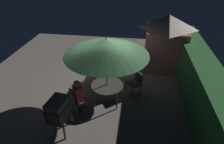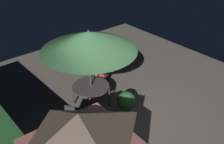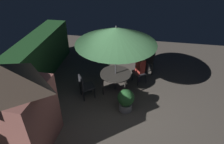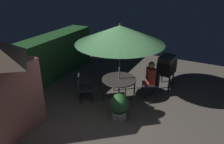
{
  "view_description": "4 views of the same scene",
  "coord_description": "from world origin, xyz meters",
  "px_view_note": "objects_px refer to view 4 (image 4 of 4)",
  "views": [
    {
      "loc": [
        6.03,
        1.19,
        4.62
      ],
      "look_at": [
        0.22,
        0.38,
        0.91
      ],
      "focal_mm": 29.74,
      "sensor_mm": 36.0,
      "label": 1
    },
    {
      "loc": [
        -4.88,
        4.25,
        5.28
      ],
      "look_at": [
        0.4,
        -0.23,
        1.2
      ],
      "focal_mm": 43.62,
      "sensor_mm": 36.0,
      "label": 2
    },
    {
      "loc": [
        -5.24,
        -0.61,
        4.8
      ],
      "look_at": [
        0.34,
        0.34,
        1.07
      ],
      "focal_mm": 32.11,
      "sensor_mm": 36.0,
      "label": 3
    },
    {
      "loc": [
        -5.06,
        -2.44,
        3.85
      ],
      "look_at": [
        0.67,
        0.48,
        0.98
      ],
      "focal_mm": 35.09,
      "sensor_mm": 36.0,
      "label": 4
    }
  ],
  "objects_px": {
    "patio_umbrella": "(120,34)",
    "chair_near_shed": "(153,82)",
    "person_in_red": "(151,75)",
    "patio_table": "(119,81)",
    "potted_plant_by_shed": "(119,106)",
    "chair_far_side": "(83,86)",
    "bbq_grill": "(167,65)"
  },
  "relations": [
    {
      "from": "bbq_grill",
      "to": "chair_near_shed",
      "type": "relative_size",
      "value": 1.33
    },
    {
      "from": "patio_table",
      "to": "potted_plant_by_shed",
      "type": "bearing_deg",
      "value": -154.27
    },
    {
      "from": "patio_table",
      "to": "patio_umbrella",
      "type": "height_order",
      "value": "patio_umbrella"
    },
    {
      "from": "chair_far_side",
      "to": "person_in_red",
      "type": "xyz_separation_m",
      "value": [
        1.28,
        -1.87,
        0.26
      ]
    },
    {
      "from": "patio_umbrella",
      "to": "person_in_red",
      "type": "xyz_separation_m",
      "value": [
        0.64,
        -0.87,
        -1.42
      ]
    },
    {
      "from": "bbq_grill",
      "to": "chair_far_side",
      "type": "relative_size",
      "value": 1.33
    },
    {
      "from": "bbq_grill",
      "to": "person_in_red",
      "type": "relative_size",
      "value": 0.95
    },
    {
      "from": "patio_table",
      "to": "chair_near_shed",
      "type": "height_order",
      "value": "chair_near_shed"
    },
    {
      "from": "chair_far_side",
      "to": "potted_plant_by_shed",
      "type": "xyz_separation_m",
      "value": [
        -0.4,
        -1.5,
        -0.09
      ]
    },
    {
      "from": "patio_table",
      "to": "chair_far_side",
      "type": "xyz_separation_m",
      "value": [
        -0.64,
        1.0,
        -0.14
      ]
    },
    {
      "from": "chair_far_side",
      "to": "patio_table",
      "type": "bearing_deg",
      "value": -57.18
    },
    {
      "from": "chair_near_shed",
      "to": "person_in_red",
      "type": "height_order",
      "value": "person_in_red"
    },
    {
      "from": "chair_near_shed",
      "to": "person_in_red",
      "type": "bearing_deg",
      "value": 126.38
    },
    {
      "from": "bbq_grill",
      "to": "patio_umbrella",
      "type": "bearing_deg",
      "value": 143.13
    },
    {
      "from": "bbq_grill",
      "to": "chair_far_side",
      "type": "height_order",
      "value": "bbq_grill"
    },
    {
      "from": "bbq_grill",
      "to": "chair_far_side",
      "type": "distance_m",
      "value": 3.11
    },
    {
      "from": "chair_far_side",
      "to": "person_in_red",
      "type": "bearing_deg",
      "value": -55.49
    },
    {
      "from": "patio_table",
      "to": "person_in_red",
      "type": "relative_size",
      "value": 0.9
    },
    {
      "from": "person_in_red",
      "to": "patio_umbrella",
      "type": "bearing_deg",
      "value": 126.38
    },
    {
      "from": "chair_far_side",
      "to": "person_in_red",
      "type": "distance_m",
      "value": 2.28
    },
    {
      "from": "patio_umbrella",
      "to": "chair_near_shed",
      "type": "height_order",
      "value": "patio_umbrella"
    },
    {
      "from": "patio_umbrella",
      "to": "chair_far_side",
      "type": "height_order",
      "value": "patio_umbrella"
    },
    {
      "from": "patio_table",
      "to": "patio_umbrella",
      "type": "relative_size",
      "value": 0.42
    },
    {
      "from": "patio_umbrella",
      "to": "bbq_grill",
      "type": "bearing_deg",
      "value": -36.87
    },
    {
      "from": "patio_table",
      "to": "chair_far_side",
      "type": "relative_size",
      "value": 1.26
    },
    {
      "from": "patio_umbrella",
      "to": "bbq_grill",
      "type": "relative_size",
      "value": 2.28
    },
    {
      "from": "potted_plant_by_shed",
      "to": "person_in_red",
      "type": "bearing_deg",
      "value": -12.2
    },
    {
      "from": "chair_far_side",
      "to": "potted_plant_by_shed",
      "type": "distance_m",
      "value": 1.56
    },
    {
      "from": "patio_table",
      "to": "potted_plant_by_shed",
      "type": "relative_size",
      "value": 1.42
    },
    {
      "from": "patio_table",
      "to": "person_in_red",
      "type": "height_order",
      "value": "person_in_red"
    },
    {
      "from": "bbq_grill",
      "to": "chair_near_shed",
      "type": "distance_m",
      "value": 0.95
    },
    {
      "from": "patio_umbrella",
      "to": "bbq_grill",
      "type": "distance_m",
      "value": 2.37
    }
  ]
}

